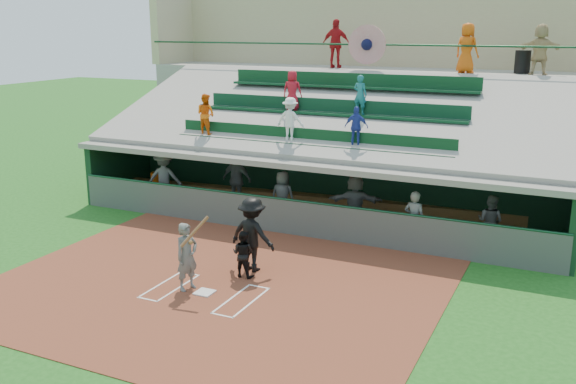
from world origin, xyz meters
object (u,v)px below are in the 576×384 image
at_px(home_plate, 205,292).
at_px(catcher, 243,254).
at_px(white_table, 159,192).
at_px(trash_bin, 522,62).
at_px(water_cooler, 157,178).
at_px(batter_at_plate, 187,256).

bearing_deg(home_plate, catcher, 76.07).
bearing_deg(catcher, white_table, -38.45).
bearing_deg(white_table, trash_bin, 4.65).
relative_size(water_cooler, trash_bin, 0.51).
height_order(white_table, trash_bin, trash_bin).
height_order(batter_at_plate, trash_bin, trash_bin).
relative_size(home_plate, batter_at_plate, 0.22).
bearing_deg(catcher, trash_bin, -113.82).
distance_m(home_plate, water_cooler, 8.99).
distance_m(batter_at_plate, water_cooler, 8.58).
bearing_deg(trash_bin, batter_at_plate, -115.13).
bearing_deg(water_cooler, white_table, 38.19).
bearing_deg(trash_bin, home_plate, -113.25).
height_order(batter_at_plate, water_cooler, batter_at_plate).
xyz_separation_m(home_plate, batter_at_plate, (-0.50, 0.04, 0.84)).
bearing_deg(home_plate, water_cooler, 133.43).
relative_size(white_table, water_cooler, 1.66).
bearing_deg(water_cooler, trash_bin, 29.21).
relative_size(home_plate, water_cooler, 1.01).
relative_size(catcher, trash_bin, 1.46).
relative_size(batter_at_plate, water_cooler, 4.61).
distance_m(catcher, water_cooler, 8.28).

